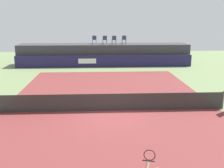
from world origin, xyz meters
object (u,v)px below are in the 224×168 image
Objects in this scene: spectator_chair_center at (114,39)px; spectator_chair_right at (124,39)px; net_post_far at (223,100)px; tennis_ball at (142,101)px; spectator_chair_far_left at (94,39)px; spectator_chair_left at (105,39)px.

spectator_chair_right is (1.08, 0.22, 0.00)m from spectator_chair_center.
spectator_chair_center is 0.89× the size of net_post_far.
spectator_chair_right is 13.06× the size of tennis_ball.
spectator_chair_center is at bearing 93.75° from tennis_ball.
spectator_chair_left is (1.11, -0.26, 0.00)m from spectator_chair_far_left.
spectator_chair_center is 13.06× the size of tennis_ball.
spectator_chair_center and spectator_chair_right have the same top height.
spectator_chair_center is 16.04m from net_post_far.
net_post_far is (4.04, -15.27, -2.19)m from spectator_chair_right.
tennis_ball is (1.87, -13.67, -2.66)m from spectator_chair_left.
spectator_chair_left reaches higher than tennis_ball.
spectator_chair_right reaches higher than tennis_ball.
spectator_chair_center is 1.00× the size of spectator_chair_right.
tennis_ball is at bearing -77.92° from spectator_chair_far_left.
spectator_chair_far_left is 1.00× the size of spectator_chair_center.
spectator_chair_far_left is 14.49m from tennis_ball.
net_post_far is at bearing -64.88° from spectator_chair_far_left.
spectator_chair_left is 2.07m from spectator_chair_right.
spectator_chair_center is 13.88m from tennis_ball.
tennis_ball is at bearing -90.79° from spectator_chair_right.
spectator_chair_center is at bearing 108.78° from net_post_far.
net_post_far is 14.71× the size of tennis_ball.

